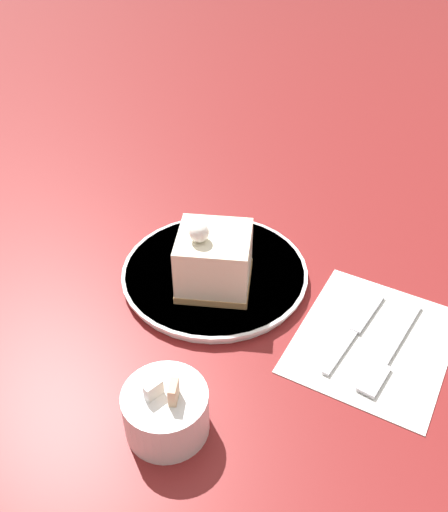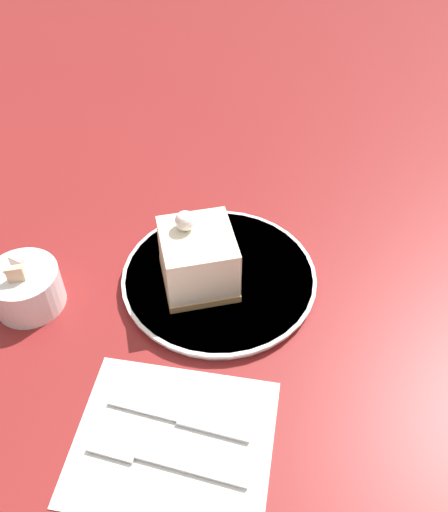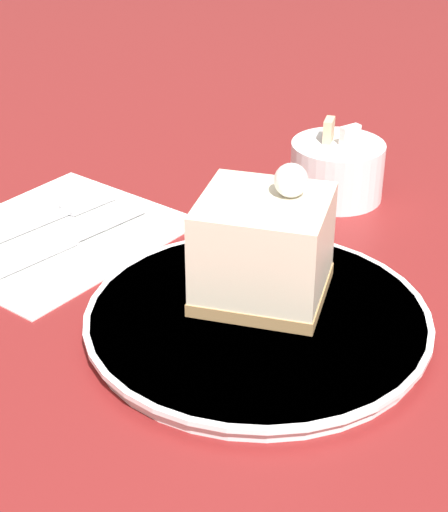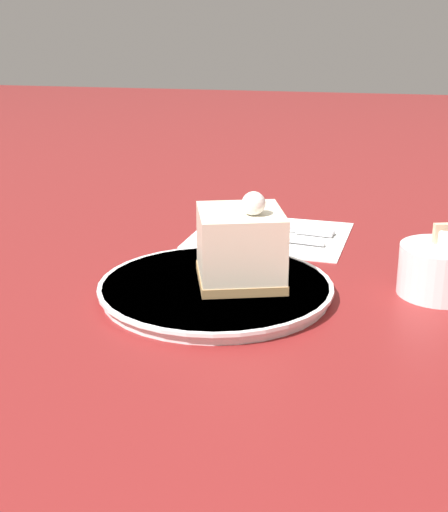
{
  "view_description": "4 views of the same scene",
  "coord_description": "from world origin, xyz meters",
  "px_view_note": "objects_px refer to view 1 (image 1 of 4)",
  "views": [
    {
      "loc": [
        -0.22,
        0.54,
        0.52
      ],
      "look_at": [
        0.01,
        0.01,
        0.05
      ],
      "focal_mm": 40.0,
      "sensor_mm": 36.0,
      "label": 1
    },
    {
      "loc": [
        -0.47,
        -0.04,
        0.56
      ],
      "look_at": [
        0.02,
        -0.0,
        0.06
      ],
      "focal_mm": 40.0,
      "sensor_mm": 36.0,
      "label": 2
    },
    {
      "loc": [
        0.29,
        -0.45,
        0.36
      ],
      "look_at": [
        0.01,
        -0.01,
        0.07
      ],
      "focal_mm": 60.0,
      "sensor_mm": 36.0,
      "label": 3
    },
    {
      "loc": [
        0.73,
        0.16,
        0.29
      ],
      "look_at": [
        0.03,
        0.01,
        0.05
      ],
      "focal_mm": 50.0,
      "sensor_mm": 36.0,
      "label": 4
    }
  ],
  "objects_px": {
    "plate": "(215,273)",
    "knife": "(359,324)",
    "fork": "(389,354)",
    "sugar_bowl": "(166,411)",
    "cake_slice": "(214,260)"
  },
  "relations": [
    {
      "from": "plate",
      "to": "sugar_bowl",
      "type": "height_order",
      "value": "sugar_bowl"
    },
    {
      "from": "fork",
      "to": "knife",
      "type": "distance_m",
      "value": 0.06
    },
    {
      "from": "cake_slice",
      "to": "sugar_bowl",
      "type": "xyz_separation_m",
      "value": [
        -0.04,
        0.21,
        -0.03
      ]
    },
    {
      "from": "fork",
      "to": "knife",
      "type": "height_order",
      "value": "same"
    },
    {
      "from": "knife",
      "to": "fork",
      "type": "bearing_deg",
      "value": 152.07
    },
    {
      "from": "sugar_bowl",
      "to": "plate",
      "type": "bearing_deg",
      "value": -77.08
    },
    {
      "from": "cake_slice",
      "to": "sugar_bowl",
      "type": "relative_size",
      "value": 1.31
    },
    {
      "from": "plate",
      "to": "fork",
      "type": "distance_m",
      "value": 0.25
    },
    {
      "from": "plate",
      "to": "fork",
      "type": "height_order",
      "value": "plate"
    },
    {
      "from": "knife",
      "to": "plate",
      "type": "bearing_deg",
      "value": 7.56
    },
    {
      "from": "fork",
      "to": "cake_slice",
      "type": "bearing_deg",
      "value": 5.74
    },
    {
      "from": "cake_slice",
      "to": "fork",
      "type": "relative_size",
      "value": 0.69
    },
    {
      "from": "plate",
      "to": "cake_slice",
      "type": "relative_size",
      "value": 2.18
    },
    {
      "from": "plate",
      "to": "sugar_bowl",
      "type": "xyz_separation_m",
      "value": [
        -0.05,
        0.24,
        0.02
      ]
    },
    {
      "from": "plate",
      "to": "knife",
      "type": "height_order",
      "value": "plate"
    }
  ]
}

